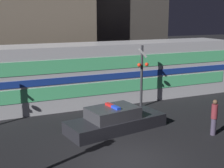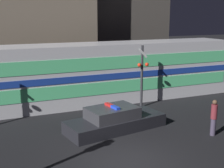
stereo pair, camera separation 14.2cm
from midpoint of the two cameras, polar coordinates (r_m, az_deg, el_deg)
ground_plane at (r=12.40m, az=2.52°, el=-13.95°), size 120.00×120.00×0.00m
train at (r=20.28m, az=-0.77°, el=2.19°), size 17.41×2.89×3.76m
police_car at (r=15.34m, az=0.30°, el=-6.70°), size 5.19×2.59×1.29m
pedestrian at (r=15.30m, az=17.91°, el=-5.76°), size 0.29×0.29×1.72m
crossing_signal_near at (r=18.73m, az=5.27°, el=1.87°), size 0.73×0.34×3.77m
building_left at (r=25.57m, az=-16.94°, el=11.51°), size 10.73×5.73×10.60m
building_center at (r=29.24m, az=1.89°, el=9.43°), size 6.88×4.45×7.88m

